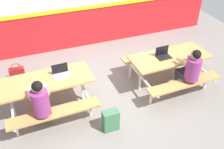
% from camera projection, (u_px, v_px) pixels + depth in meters
% --- Properties ---
extents(ground_plane, '(10.00, 10.00, 0.02)m').
position_uv_depth(ground_plane, '(111.00, 92.00, 5.73)').
color(ground_plane, gray).
extents(accent_backdrop, '(8.00, 0.14, 2.60)m').
position_uv_depth(accent_backdrop, '(80.00, 4.00, 6.77)').
color(accent_backdrop, red).
rests_on(accent_backdrop, ground).
extents(picnic_table_left, '(1.80, 1.60, 0.74)m').
position_uv_depth(picnic_table_left, '(47.00, 87.00, 4.96)').
color(picnic_table_left, tan).
rests_on(picnic_table_left, ground).
extents(picnic_table_right, '(1.80, 1.60, 0.74)m').
position_uv_depth(picnic_table_right, '(169.00, 62.00, 5.67)').
color(picnic_table_right, tan).
rests_on(picnic_table_right, ground).
extents(student_nearer, '(0.37, 0.53, 1.21)m').
position_uv_depth(student_nearer, '(40.00, 102.00, 4.41)').
color(student_nearer, '#2D2D38').
rests_on(student_nearer, ground).
extents(student_further, '(0.37, 0.53, 1.21)m').
position_uv_depth(student_further, '(190.00, 69.00, 5.22)').
color(student_further, '#2D2D38').
rests_on(student_further, ground).
extents(laptop_silver, '(0.33, 0.23, 0.22)m').
position_uv_depth(laptop_silver, '(61.00, 73.00, 4.96)').
color(laptop_silver, silver).
rests_on(laptop_silver, picnic_table_left).
extents(laptop_dark, '(0.33, 0.23, 0.22)m').
position_uv_depth(laptop_dark, '(163.00, 55.00, 5.53)').
color(laptop_dark, black).
rests_on(laptop_dark, picnic_table_right).
extents(backpack_dark, '(0.30, 0.22, 0.44)m').
position_uv_depth(backpack_dark, '(111.00, 120.00, 4.72)').
color(backpack_dark, '#3F724C').
rests_on(backpack_dark, ground).
extents(tote_bag_bright, '(0.34, 0.21, 0.43)m').
position_uv_depth(tote_bag_bright, '(17.00, 74.00, 5.96)').
color(tote_bag_bright, maroon).
rests_on(tote_bag_bright, ground).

